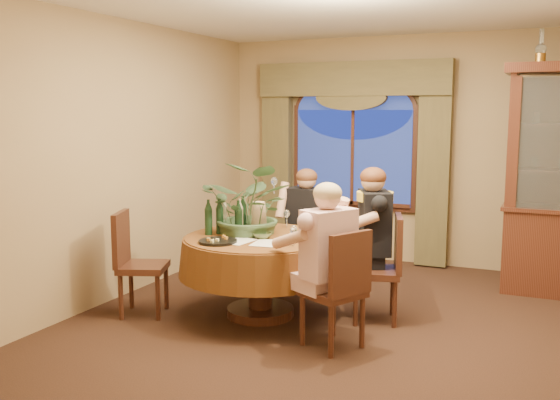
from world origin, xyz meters
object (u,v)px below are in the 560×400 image
at_px(person_scarf, 374,242).
at_px(wine_bottle_5, 239,218).
at_px(chair_back_right, 375,269).
at_px(wine_bottle_3, 208,217).
at_px(oil_lamp_left, 541,46).
at_px(olive_bowl, 262,236).
at_px(dining_table, 260,276).
at_px(wine_bottle_1, 239,216).
at_px(centerpiece_plant, 252,172).
at_px(person_back, 307,230).
at_px(chair_front_left, 143,264).
at_px(stoneware_vase, 259,218).
at_px(wine_bottle_4, 220,216).
at_px(chair_right, 332,289).
at_px(wine_bottle_2, 223,214).
at_px(wine_bottle_0, 243,213).
at_px(person_pink, 328,266).
at_px(chair_back, 302,245).

relative_size(person_scarf, wine_bottle_5, 4.21).
distance_m(chair_back_right, wine_bottle_3, 1.60).
relative_size(oil_lamp_left, olive_bowl, 2.07).
relative_size(dining_table, wine_bottle_1, 4.53).
bearing_deg(centerpiece_plant, wine_bottle_3, -145.43).
bearing_deg(chair_back_right, wine_bottle_3, 89.10).
height_order(dining_table, wine_bottle_3, wine_bottle_3).
xyz_separation_m(person_back, olive_bowl, (-0.04, -1.01, 0.12)).
bearing_deg(person_scarf, dining_table, 90.00).
bearing_deg(chair_front_left, person_back, 118.81).
height_order(stoneware_vase, wine_bottle_5, wine_bottle_5).
bearing_deg(wine_bottle_1, wine_bottle_3, -147.91).
bearing_deg(chair_front_left, centerpiece_plant, 98.94).
height_order(oil_lamp_left, person_scarf, oil_lamp_left).
height_order(person_scarf, wine_bottle_4, person_scarf).
xyz_separation_m(chair_right, centerpiece_plant, (-1.00, 0.57, 0.85)).
bearing_deg(dining_table, wine_bottle_2, 165.13).
height_order(chair_front_left, wine_bottle_3, wine_bottle_3).
height_order(wine_bottle_2, wine_bottle_3, same).
distance_m(centerpiece_plant, wine_bottle_3, 0.58).
bearing_deg(olive_bowl, oil_lamp_left, 41.91).
distance_m(centerpiece_plant, wine_bottle_2, 0.52).
height_order(stoneware_vase, wine_bottle_0, wine_bottle_0).
bearing_deg(person_pink, wine_bottle_1, 93.96).
distance_m(chair_right, wine_bottle_0, 1.41).
bearing_deg(wine_bottle_2, chair_back_right, 7.00).
height_order(person_pink, stoneware_vase, person_pink).
relative_size(chair_front_left, stoneware_vase, 3.23).
xyz_separation_m(chair_front_left, olive_bowl, (1.07, 0.33, 0.30)).
height_order(person_back, wine_bottle_5, person_back).
bearing_deg(olive_bowl, wine_bottle_5, 175.88).
relative_size(wine_bottle_3, wine_bottle_5, 1.00).
bearing_deg(person_scarf, wine_bottle_2, 78.03).
bearing_deg(chair_front_left, wine_bottle_4, 100.04).
height_order(person_scarf, wine_bottle_1, person_scarf).
bearing_deg(person_scarf, wine_bottle_4, 84.18).
distance_m(person_pink, wine_bottle_2, 1.43).
distance_m(chair_front_left, wine_bottle_2, 0.88).
distance_m(chair_right, wine_bottle_4, 1.41).
distance_m(dining_table, wine_bottle_1, 0.59).
bearing_deg(oil_lamp_left, dining_table, -139.86).
distance_m(oil_lamp_left, chair_back, 3.15).
relative_size(stoneware_vase, wine_bottle_5, 0.90).
relative_size(person_pink, person_back, 1.03).
height_order(olive_bowl, wine_bottle_0, wine_bottle_0).
bearing_deg(centerpiece_plant, stoneware_vase, 21.14).
xyz_separation_m(person_pink, centerpiece_plant, (-0.97, 0.59, 0.66)).
relative_size(chair_back_right, wine_bottle_5, 2.91).
bearing_deg(centerpiece_plant, wine_bottle_4, -152.11).
xyz_separation_m(person_scarf, wine_bottle_5, (-1.15, -0.49, 0.22)).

